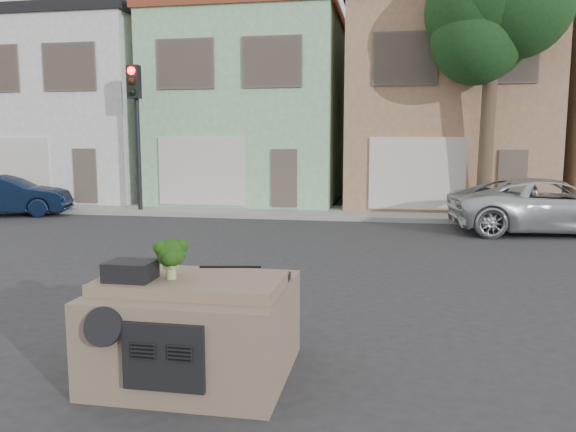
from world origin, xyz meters
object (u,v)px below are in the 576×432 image
(traffic_signal, at_px, (137,140))
(broccoli, at_px, (171,258))
(silver_pickup, at_px, (549,233))
(navy_sedan, at_px, (6,216))

(traffic_signal, relative_size, broccoli, 11.72)
(broccoli, bearing_deg, silver_pickup, 58.86)
(silver_pickup, xyz_separation_m, broccoli, (-6.65, -11.01, 1.34))
(navy_sedan, bearing_deg, traffic_signal, -94.43)
(navy_sedan, xyz_separation_m, silver_pickup, (17.22, -0.48, 0.00))
(navy_sedan, height_order, silver_pickup, silver_pickup)
(navy_sedan, relative_size, traffic_signal, 0.82)
(silver_pickup, distance_m, broccoli, 12.93)
(silver_pickup, xyz_separation_m, traffic_signal, (-12.96, 1.71, 2.55))
(traffic_signal, distance_m, broccoli, 14.25)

